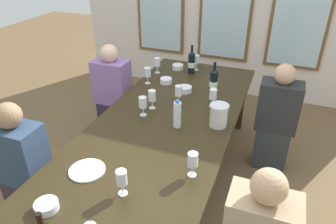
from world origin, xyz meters
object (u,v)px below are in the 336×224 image
Objects in this scene: seated_person_1 at (276,121)px; seated_person_2 at (24,171)px; seated_person_0 at (113,95)px; wine_bottle_2 at (191,62)px; water_bottle at (177,114)px; wine_glass_9 at (213,95)px; wine_glass_0 at (152,96)px; wine_glass_4 at (193,160)px; tasting_bowl_0 at (46,206)px; wine_glass_10 at (157,62)px; white_plate_0 at (87,170)px; wine_glass_7 at (196,60)px; tasting_bowl_1 at (185,89)px; wine_glass_2 at (147,72)px; dining_table at (163,130)px; wine_bottle_1 at (214,82)px; wine_glass_6 at (178,91)px; wine_glass_1 at (143,103)px; tasting_bowl_2 at (166,81)px; tasting_bowl_3 at (178,67)px; wine_glass_3 at (122,179)px; metal_pitcher at (219,115)px.

seated_person_2 is at bearing -140.43° from seated_person_1.
seated_person_2 is at bearing -90.00° from seated_person_0.
water_bottle is at bearing -78.67° from wine_bottle_2.
seated_person_1 reaches higher than wine_glass_9.
wine_glass_0 is 0.95m from wine_glass_4.
wine_glass_10 is (-0.18, 2.09, 0.10)m from tasting_bowl_0.
white_plate_0 is 1.97m from wine_glass_7.
wine_glass_9 reaches higher than tasting_bowl_1.
wine_glass_2 is at bearing 0.67° from seated_person_0.
seated_person_0 is (-0.88, 0.69, -0.16)m from dining_table.
seated_person_2 is at bearing -141.76° from dining_table.
wine_glass_10 reaches higher than dining_table.
wine_glass_2 is at bearing 97.68° from white_plate_0.
wine_bottle_1 is 1.87× the size of wine_glass_6.
tasting_bowl_0 is 0.78× the size of wine_glass_1.
seated_person_1 reaches higher than tasting_bowl_2.
wine_glass_7 is at bearing 14.73° from tasting_bowl_3.
wine_bottle_1 is at bearing 53.66° from wine_glass_1.
wine_glass_7 is at bearing 67.48° from seated_person_2.
tasting_bowl_3 is (-0.53, 0.48, -0.10)m from wine_bottle_1.
wine_bottle_1 is 0.69m from wine_glass_2.
tasting_bowl_1 is 0.79× the size of wine_glass_3.
dining_table is 0.28m from wine_glass_1.
wine_bottle_2 is at bearing 120.93° from wine_glass_9.
wine_glass_2 is at bearing -108.62° from tasting_bowl_3.
water_bottle reaches higher than dining_table.
tasting_bowl_3 is 1.84m from wine_glass_4.
white_plate_0 is 1.89× the size of tasting_bowl_3.
wine_glass_3 is 1.90m from wine_glass_10.
wine_glass_1 is 0.95m from wine_glass_10.
seated_person_1 is (1.09, 0.68, -0.33)m from wine_glass_1.
tasting_bowl_0 is at bearing -142.58° from wine_glass_3.
wine_glass_0 is at bearing 172.69° from metal_pitcher.
wine_glass_10 is (-0.27, 0.78, 0.00)m from wine_glass_0.
wine_glass_1 is at bearing -123.33° from wine_glass_6.
white_plate_0 is 0.37m from tasting_bowl_0.
tasting_bowl_3 is at bearing 112.13° from wine_glass_4.
wine_glass_4 is at bearing -61.28° from water_bottle.
tasting_bowl_1 is (0.24, 1.36, 0.02)m from white_plate_0.
wine_glass_0 is 0.25m from wine_glass_6.
water_bottle is 1.24m from wine_glass_7.
wine_glass_0 is (0.07, 0.94, 0.12)m from white_plate_0.
seated_person_1 is at bearing 22.56° from wine_glass_6.
wine_glass_2 is at bearing 122.75° from dining_table.
water_bottle is 1.38× the size of wine_glass_1.
seated_person_1 is 2.27m from seated_person_2.
white_plate_0 is 1.39m from tasting_bowl_1.
dining_table is at bearing 70.66° from white_plate_0.
wine_glass_3 is at bearing -117.06° from seated_person_1.
tasting_bowl_0 is 0.78× the size of wine_glass_4.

